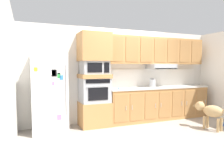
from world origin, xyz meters
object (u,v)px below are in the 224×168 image
screwdriver (119,88)px  dog_food_bowl (221,124)px  refrigerator (49,93)px  dog (210,111)px  electric_kettle (152,83)px  microwave (94,68)px  built_in_oven (94,90)px

screwdriver → dog_food_bowl: bearing=-24.5°
screwdriver → dog_food_bowl: 2.75m
refrigerator → dog: refrigerator is taller
screwdriver → electric_kettle: 1.02m
refrigerator → microwave: size_ratio=2.73×
microwave → electric_kettle: bearing=-1.6°
microwave → dog_food_bowl: (3.00, -1.16, -1.43)m
microwave → electric_kettle: microwave is taller
refrigerator → dog_food_bowl: bearing=-15.0°
microwave → dog: size_ratio=0.74×
built_in_oven → electric_kettle: bearing=-1.6°
electric_kettle → dog_food_bowl: electric_kettle is taller
electric_kettle → dog: bearing=-58.4°
built_in_oven → screwdriver: (0.63, -0.09, 0.03)m
dog_food_bowl → electric_kettle: bearing=140.4°
microwave → electric_kettle: size_ratio=2.68×
screwdriver → refrigerator: bearing=179.3°
electric_kettle → built_in_oven: bearing=178.4°
refrigerator → electric_kettle: refrigerator is taller
refrigerator → screwdriver: refrigerator is taller
microwave → electric_kettle: (1.65, -0.05, -0.43)m
electric_kettle → dog_food_bowl: bearing=-39.6°
screwdriver → electric_kettle: size_ratio=0.69×
refrigerator → dog_food_bowl: size_ratio=8.80×
built_in_oven → dog: 2.80m
microwave → dog_food_bowl: 3.52m
built_in_oven → screwdriver: built_in_oven is taller
dog → dog_food_bowl: 0.72m
microwave → built_in_oven: bearing=179.2°
microwave → screwdriver: (0.63, -0.09, -0.53)m
screwdriver → dog: screwdriver is taller
screwdriver → microwave: bearing=172.1°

